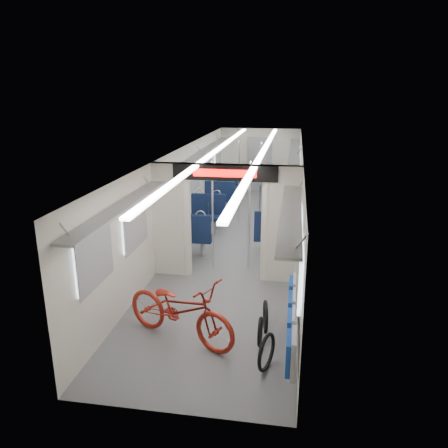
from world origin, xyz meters
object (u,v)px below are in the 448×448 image
seat_bay_near_right (278,219)px  stanchion_near_right (249,217)px  bike_hoop_b (260,333)px  seat_bay_far_right (282,194)px  flip_bench (292,320)px  stanchion_far_right (260,185)px  bicycle (180,309)px  bike_hoop_a (266,354)px  seat_bay_near_left (200,221)px  stanchion_far_left (239,182)px  stanchion_near_left (213,216)px  bike_hoop_c (265,318)px  seat_bay_far_left (225,189)px

seat_bay_near_right → stanchion_near_right: bearing=-105.2°
bike_hoop_b → seat_bay_far_right: (0.04, 7.58, 0.34)m
flip_bench → stanchion_far_right: bearing=98.9°
bicycle → stanchion_far_right: 6.16m
flip_bench → stanchion_far_right: (-0.98, 6.26, 0.57)m
bike_hoop_a → stanchion_far_right: 6.73m
bike_hoop_a → seat_bay_near_left: bearing=111.9°
flip_bench → stanchion_near_right: stanchion_near_right is taller
bike_hoop_b → seat_bay_near_right: 4.77m
seat_bay_far_right → stanchion_near_right: stanchion_near_right is taller
seat_bay_near_right → stanchion_far_left: (-1.17, 1.49, 0.58)m
bike_hoop_a → seat_bay_near_left: seat_bay_near_left is taller
stanchion_far_left → stanchion_near_left: bearing=-91.5°
bike_hoop_a → stanchion_near_left: bearing=112.1°
flip_bench → seat_bay_near_right: 4.97m
bike_hoop_c → seat_bay_near_left: seat_bay_near_left is taller
seat_bay_near_left → stanchion_near_right: 2.09m
bike_hoop_a → bike_hoop_b: (-0.13, 0.58, -0.04)m
bike_hoop_c → stanchion_far_left: 6.04m
bike_hoop_a → stanchion_far_left: (-1.27, 6.82, 0.91)m
seat_bay_near_right → stanchion_far_right: size_ratio=1.01×
stanchion_near_left → stanchion_near_right: bearing=6.4°
seat_bay_near_left → bike_hoop_c: bearing=-64.4°
stanchion_far_left → seat_bay_far_left: bearing=110.8°
stanchion_near_right → stanchion_far_left: (-0.65, 3.39, 0.00)m
bike_hoop_c → seat_bay_far_right: bearing=90.1°
stanchion_near_right → bike_hoop_c: bearing=-77.8°
stanchion_near_right → stanchion_far_right: size_ratio=1.00×
flip_bench → bike_hoop_a: 0.60m
bicycle → seat_bay_far_left: (-0.63, 8.13, 0.03)m
bike_hoop_c → seat_bay_near_right: seat_bay_near_right is taller
seat_bay_far_left → seat_bay_far_right: bearing=-15.2°
bike_hoop_a → bicycle: bearing=157.9°
bike_hoop_b → bicycle: bearing=-178.3°
stanchion_near_right → stanchion_far_right: 3.21m
bike_hoop_a → stanchion_far_right: stanchion_far_right is taller
flip_bench → seat_bay_far_left: 8.60m
seat_bay_far_left → flip_bench: bearing=-74.6°
bike_hoop_b → stanchion_far_right: (-0.52, 6.06, 0.95)m
stanchion_near_left → stanchion_near_right: same height
bike_hoop_a → seat_bay_far_right: 8.16m
stanchion_near_right → bike_hoop_b: bearing=-80.4°
bike_hoop_a → stanchion_near_left: size_ratio=0.23×
bike_hoop_c → seat_bay_far_left: size_ratio=0.25×
bike_hoop_c → seat_bay_far_left: seat_bay_far_left is taller
seat_bay_near_right → stanchion_far_left: 1.98m
bicycle → seat_bay_near_left: bearing=31.7°
seat_bay_far_right → stanchion_far_right: stanchion_far_right is taller
flip_bench → stanchion_near_right: (-0.94, 3.05, 0.57)m
seat_bay_near_left → stanchion_near_right: size_ratio=0.92×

